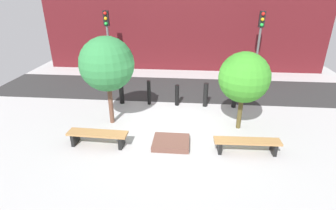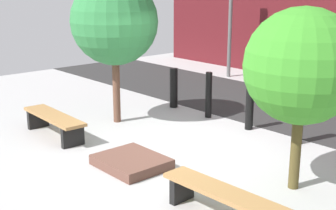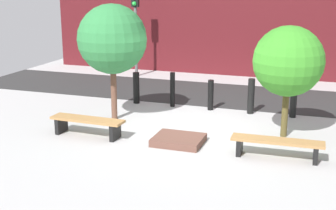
{
  "view_description": "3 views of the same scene",
  "coord_description": "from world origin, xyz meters",
  "px_view_note": "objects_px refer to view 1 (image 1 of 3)",
  "views": [
    {
      "loc": [
        0.53,
        -7.92,
        4.55
      ],
      "look_at": [
        -0.11,
        -0.72,
        1.31
      ],
      "focal_mm": 28.0,
      "sensor_mm": 36.0,
      "label": 1
    },
    {
      "loc": [
        5.92,
        -5.3,
        3.05
      ],
      "look_at": [
        0.58,
        -0.58,
        1.14
      ],
      "focal_mm": 50.0,
      "sensor_mm": 36.0,
      "label": 2
    },
    {
      "loc": [
        3.13,
        -10.8,
        3.75
      ],
      "look_at": [
        -0.4,
        -0.5,
        0.8
      ],
      "focal_mm": 50.0,
      "sensor_mm": 36.0,
      "label": 3
    }
  ],
  "objects_px": {
    "bollard_center": "(177,95)",
    "traffic_light_west": "(107,32)",
    "planter_bed": "(171,143)",
    "bollard_left": "(149,93)",
    "bollard_far_right": "(235,97)",
    "bench_left": "(98,136)",
    "tree_behind_right_bench": "(244,78)",
    "bollard_right": "(206,95)",
    "bench_right": "(247,143)",
    "traffic_light_mid_west": "(260,33)",
    "tree_behind_left_bench": "(107,64)",
    "bollard_far_left": "(121,93)"
  },
  "relations": [
    {
      "from": "bollard_far_left",
      "to": "bollard_left",
      "type": "height_order",
      "value": "bollard_left"
    },
    {
      "from": "tree_behind_left_bench",
      "to": "bench_left",
      "type": "bearing_deg",
      "value": -90.0
    },
    {
      "from": "planter_bed",
      "to": "traffic_light_west",
      "type": "height_order",
      "value": "traffic_light_west"
    },
    {
      "from": "traffic_light_west",
      "to": "bollard_center",
      "type": "bearing_deg",
      "value": -44.11
    },
    {
      "from": "tree_behind_right_bench",
      "to": "traffic_light_west",
      "type": "relative_size",
      "value": 0.78
    },
    {
      "from": "bench_right",
      "to": "bollard_left",
      "type": "bearing_deg",
      "value": 134.66
    },
    {
      "from": "traffic_light_mid_west",
      "to": "bench_left",
      "type": "bearing_deg",
      "value": -131.2
    },
    {
      "from": "planter_bed",
      "to": "tree_behind_right_bench",
      "type": "height_order",
      "value": "tree_behind_right_bench"
    },
    {
      "from": "bollard_right",
      "to": "traffic_light_mid_west",
      "type": "bearing_deg",
      "value": 54.05
    },
    {
      "from": "planter_bed",
      "to": "tree_behind_left_bench",
      "type": "relative_size",
      "value": 0.36
    },
    {
      "from": "bench_left",
      "to": "traffic_light_mid_west",
      "type": "bearing_deg",
      "value": 50.56
    },
    {
      "from": "bollard_far_right",
      "to": "traffic_light_west",
      "type": "bearing_deg",
      "value": 148.7
    },
    {
      "from": "planter_bed",
      "to": "bench_left",
      "type": "bearing_deg",
      "value": -175.0
    },
    {
      "from": "bollard_left",
      "to": "bench_left",
      "type": "bearing_deg",
      "value": -108.48
    },
    {
      "from": "bench_right",
      "to": "bollard_right",
      "type": "relative_size",
      "value": 1.95
    },
    {
      "from": "bollard_center",
      "to": "bollard_right",
      "type": "distance_m",
      "value": 1.18
    },
    {
      "from": "bench_right",
      "to": "tree_behind_left_bench",
      "type": "xyz_separation_m",
      "value": [
        -4.57,
        1.54,
        1.89
      ]
    },
    {
      "from": "bollard_left",
      "to": "bollard_right",
      "type": "height_order",
      "value": "bollard_left"
    },
    {
      "from": "bench_right",
      "to": "bollard_far_right",
      "type": "bearing_deg",
      "value": 86.87
    },
    {
      "from": "tree_behind_right_bench",
      "to": "bollard_right",
      "type": "bearing_deg",
      "value": 122.03
    },
    {
      "from": "planter_bed",
      "to": "bollard_left",
      "type": "distance_m",
      "value": 3.35
    },
    {
      "from": "bollard_far_right",
      "to": "traffic_light_west",
      "type": "xyz_separation_m",
      "value": [
        -6.35,
        3.86,
        1.95
      ]
    },
    {
      "from": "planter_bed",
      "to": "bollard_far_right",
      "type": "distance_m",
      "value": 3.92
    },
    {
      "from": "bollard_far_left",
      "to": "traffic_light_west",
      "type": "height_order",
      "value": "traffic_light_west"
    },
    {
      "from": "tree_behind_left_bench",
      "to": "bollard_far_left",
      "type": "relative_size",
      "value": 3.23
    },
    {
      "from": "bollard_center",
      "to": "traffic_light_west",
      "type": "relative_size",
      "value": 0.26
    },
    {
      "from": "planter_bed",
      "to": "bollard_left",
      "type": "bearing_deg",
      "value": 110.87
    },
    {
      "from": "bollard_right",
      "to": "traffic_light_mid_west",
      "type": "relative_size",
      "value": 0.29
    },
    {
      "from": "tree_behind_right_bench",
      "to": "bench_right",
      "type": "bearing_deg",
      "value": -90.0
    },
    {
      "from": "bollard_center",
      "to": "traffic_light_mid_west",
      "type": "height_order",
      "value": "traffic_light_mid_west"
    },
    {
      "from": "bollard_far_right",
      "to": "traffic_light_mid_west",
      "type": "relative_size",
      "value": 0.26
    },
    {
      "from": "bench_left",
      "to": "bollard_far_left",
      "type": "distance_m",
      "value": 3.31
    },
    {
      "from": "bollard_left",
      "to": "traffic_light_west",
      "type": "bearing_deg",
      "value": 125.95
    },
    {
      "from": "tree_behind_right_bench",
      "to": "bollard_far_left",
      "type": "bearing_deg",
      "value": 159.23
    },
    {
      "from": "bollard_center",
      "to": "bollard_right",
      "type": "bearing_deg",
      "value": 0.0
    },
    {
      "from": "bench_right",
      "to": "tree_behind_left_bench",
      "type": "bearing_deg",
      "value": 159.66
    },
    {
      "from": "bench_left",
      "to": "bollard_center",
      "type": "bearing_deg",
      "value": 57.05
    },
    {
      "from": "planter_bed",
      "to": "bollard_center",
      "type": "xyz_separation_m",
      "value": [
        0.0,
        3.1,
        0.36
      ]
    },
    {
      "from": "tree_behind_left_bench",
      "to": "tree_behind_right_bench",
      "type": "bearing_deg",
      "value": 0.0
    },
    {
      "from": "tree_behind_left_bench",
      "to": "tree_behind_right_bench",
      "type": "height_order",
      "value": "tree_behind_left_bench"
    },
    {
      "from": "planter_bed",
      "to": "bollard_left",
      "type": "relative_size",
      "value": 1.09
    },
    {
      "from": "planter_bed",
      "to": "traffic_light_mid_west",
      "type": "distance_m",
      "value": 8.35
    },
    {
      "from": "tree_behind_right_bench",
      "to": "traffic_light_mid_west",
      "type": "bearing_deg",
      "value": 73.22
    },
    {
      "from": "bollard_center",
      "to": "bench_left",
      "type": "bearing_deg",
      "value": -124.7
    },
    {
      "from": "tree_behind_right_bench",
      "to": "bollard_center",
      "type": "xyz_separation_m",
      "value": [
        -2.29,
        1.76,
        -1.41
      ]
    },
    {
      "from": "tree_behind_left_bench",
      "to": "traffic_light_mid_west",
      "type": "xyz_separation_m",
      "value": [
        6.27,
        5.62,
        0.23
      ]
    },
    {
      "from": "bench_left",
      "to": "planter_bed",
      "type": "height_order",
      "value": "bench_left"
    },
    {
      "from": "tree_behind_left_bench",
      "to": "bench_right",
      "type": "bearing_deg",
      "value": -18.58
    },
    {
      "from": "planter_bed",
      "to": "bollard_center",
      "type": "height_order",
      "value": "bollard_center"
    },
    {
      "from": "tree_behind_right_bench",
      "to": "bollard_right",
      "type": "xyz_separation_m",
      "value": [
        -1.1,
        1.76,
        -1.36
      ]
    }
  ]
}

